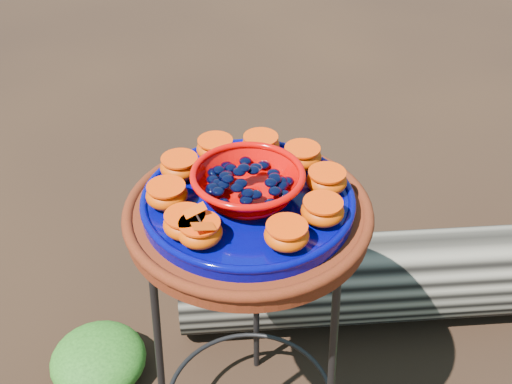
# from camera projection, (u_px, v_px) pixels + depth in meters

# --- Properties ---
(plant_stand) EXTENTS (0.44, 0.44, 0.70)m
(plant_stand) POSITION_uv_depth(u_px,v_px,m) (249.00, 344.00, 1.43)
(plant_stand) COLOR black
(plant_stand) RESTS_ON ground
(terracotta_saucer) EXTENTS (0.46, 0.46, 0.04)m
(terracotta_saucer) POSITION_uv_depth(u_px,v_px,m) (248.00, 216.00, 1.21)
(terracotta_saucer) COLOR #3E1A05
(terracotta_saucer) RESTS_ON plant_stand
(cobalt_plate) EXTENTS (0.39, 0.39, 0.03)m
(cobalt_plate) POSITION_uv_depth(u_px,v_px,m) (248.00, 203.00, 1.19)
(cobalt_plate) COLOR #04003C
(cobalt_plate) RESTS_ON terracotta_saucer
(red_bowl) EXTENTS (0.20, 0.20, 0.05)m
(red_bowl) POSITION_uv_depth(u_px,v_px,m) (248.00, 185.00, 1.17)
(red_bowl) COLOR #C90401
(red_bowl) RESTS_ON cobalt_plate
(glass_gems) EXTENTS (0.15, 0.15, 0.03)m
(glass_gems) POSITION_uv_depth(u_px,v_px,m) (248.00, 167.00, 1.15)
(glass_gems) COLOR black
(glass_gems) RESTS_ON red_bowl
(orange_half_0) EXTENTS (0.08, 0.08, 0.04)m
(orange_half_0) POSITION_uv_depth(u_px,v_px,m) (200.00, 232.00, 1.07)
(orange_half_0) COLOR #B62200
(orange_half_0) RESTS_ON cobalt_plate
(orange_half_1) EXTENTS (0.08, 0.08, 0.04)m
(orange_half_1) POSITION_uv_depth(u_px,v_px,m) (287.00, 235.00, 1.07)
(orange_half_1) COLOR #B62200
(orange_half_1) RESTS_ON cobalt_plate
(orange_half_2) EXTENTS (0.08, 0.08, 0.04)m
(orange_half_2) POSITION_uv_depth(u_px,v_px,m) (322.00, 211.00, 1.12)
(orange_half_2) COLOR #B62200
(orange_half_2) RESTS_ON cobalt_plate
(orange_half_3) EXTENTS (0.08, 0.08, 0.04)m
(orange_half_3) POSITION_uv_depth(u_px,v_px,m) (327.00, 181.00, 1.19)
(orange_half_3) COLOR #B62200
(orange_half_3) RESTS_ON cobalt_plate
(orange_half_4) EXTENTS (0.08, 0.08, 0.04)m
(orange_half_4) POSITION_uv_depth(u_px,v_px,m) (302.00, 157.00, 1.26)
(orange_half_4) COLOR #B62200
(orange_half_4) RESTS_ON cobalt_plate
(orange_half_5) EXTENTS (0.08, 0.08, 0.04)m
(orange_half_5) POSITION_uv_depth(u_px,v_px,m) (261.00, 145.00, 1.29)
(orange_half_5) COLOR #B62200
(orange_half_5) RESTS_ON cobalt_plate
(orange_half_6) EXTENTS (0.08, 0.08, 0.04)m
(orange_half_6) POSITION_uv_depth(u_px,v_px,m) (216.00, 149.00, 1.28)
(orange_half_6) COLOR #B62200
(orange_half_6) RESTS_ON cobalt_plate
(orange_half_7) EXTENTS (0.08, 0.08, 0.04)m
(orange_half_7) POSITION_uv_depth(u_px,v_px,m) (180.00, 167.00, 1.23)
(orange_half_7) COLOR #B62200
(orange_half_7) RESTS_ON cobalt_plate
(orange_half_8) EXTENTS (0.08, 0.08, 0.04)m
(orange_half_8) POSITION_uv_depth(u_px,v_px,m) (167.00, 195.00, 1.16)
(orange_half_8) COLOR #B62200
(orange_half_8) RESTS_ON cobalt_plate
(orange_half_9) EXTENTS (0.08, 0.08, 0.04)m
(orange_half_9) POSITION_uv_depth(u_px,v_px,m) (185.00, 224.00, 1.09)
(orange_half_9) COLOR #B62200
(orange_half_9) RESTS_ON cobalt_plate
(butterfly) EXTENTS (0.10, 0.08, 0.01)m
(butterfly) POSITION_uv_depth(u_px,v_px,m) (199.00, 219.00, 1.06)
(butterfly) COLOR #D93A03
(butterfly) RESTS_ON orange_half_0
(driftwood_log) EXTENTS (1.48, 0.60, 0.27)m
(driftwood_log) POSITION_uv_depth(u_px,v_px,m) (422.00, 274.00, 1.92)
(driftwood_log) COLOR black
(driftwood_log) RESTS_ON ground
(foliage_left) EXTENTS (0.26, 0.26, 0.13)m
(foliage_left) POSITION_uv_depth(u_px,v_px,m) (98.00, 359.00, 1.75)
(foliage_left) COLOR #194010
(foliage_left) RESTS_ON ground
(foliage_back) EXTENTS (0.27, 0.27, 0.14)m
(foliage_back) POSITION_uv_depth(u_px,v_px,m) (228.00, 244.00, 2.13)
(foliage_back) COLOR #194010
(foliage_back) RESTS_ON ground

